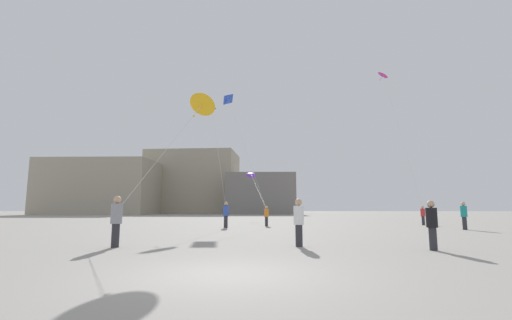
{
  "coord_description": "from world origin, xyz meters",
  "views": [
    {
      "loc": [
        1.0,
        -7.71,
        1.42
      ],
      "look_at": [
        0.0,
        18.42,
        5.02
      ],
      "focal_mm": 24.48,
      "sensor_mm": 36.0,
      "label": 1
    }
  ],
  "objects_px": {
    "person_in_blue": "(226,213)",
    "kite_crimson_diamond": "(212,104)",
    "person_in_red": "(423,215)",
    "kite_violet_diamond": "(251,175)",
    "building_right_hall": "(261,194)",
    "kite_magenta_diamond": "(384,76)",
    "building_left_hall": "(104,188)",
    "person_in_black": "(432,223)",
    "person_in_orange": "(266,215)",
    "kite_cobalt_delta": "(228,101)",
    "kite_amber_diamond": "(203,104)",
    "person_in_grey": "(116,219)",
    "person_in_teal": "(464,214)",
    "person_in_white": "(299,220)",
    "building_centre_hall": "(194,183)"
  },
  "relations": [
    {
      "from": "person_in_orange",
      "to": "kite_cobalt_delta",
      "type": "height_order",
      "value": "kite_cobalt_delta"
    },
    {
      "from": "person_in_blue",
      "to": "kite_crimson_diamond",
      "type": "relative_size",
      "value": 0.19
    },
    {
      "from": "person_in_red",
      "to": "kite_crimson_diamond",
      "type": "relative_size",
      "value": 0.16
    },
    {
      "from": "person_in_black",
      "to": "person_in_orange",
      "type": "height_order",
      "value": "person_in_black"
    },
    {
      "from": "kite_magenta_diamond",
      "to": "building_right_hall",
      "type": "height_order",
      "value": "kite_magenta_diamond"
    },
    {
      "from": "building_right_hall",
      "to": "kite_magenta_diamond",
      "type": "bearing_deg",
      "value": -72.51
    },
    {
      "from": "person_in_grey",
      "to": "kite_amber_diamond",
      "type": "height_order",
      "value": "kite_amber_diamond"
    },
    {
      "from": "person_in_orange",
      "to": "person_in_blue",
      "type": "bearing_deg",
      "value": -79.78
    },
    {
      "from": "kite_magenta_diamond",
      "to": "building_right_hall",
      "type": "xyz_separation_m",
      "value": [
        -14.46,
        45.9,
        -10.99
      ]
    },
    {
      "from": "kite_magenta_diamond",
      "to": "building_centre_hall",
      "type": "xyz_separation_m",
      "value": [
        -32.46,
        54.95,
        -7.68
      ]
    },
    {
      "from": "kite_violet_diamond",
      "to": "kite_amber_diamond",
      "type": "xyz_separation_m",
      "value": [
        -0.87,
        -27.05,
        0.76
      ]
    },
    {
      "from": "person_in_orange",
      "to": "kite_violet_diamond",
      "type": "distance_m",
      "value": 15.86
    },
    {
      "from": "person_in_white",
      "to": "building_centre_hall",
      "type": "bearing_deg",
      "value": -135.7
    },
    {
      "from": "person_in_blue",
      "to": "person_in_red",
      "type": "relative_size",
      "value": 1.16
    },
    {
      "from": "person_in_grey",
      "to": "person_in_teal",
      "type": "bearing_deg",
      "value": 90.37
    },
    {
      "from": "person_in_white",
      "to": "building_left_hall",
      "type": "distance_m",
      "value": 76.51
    },
    {
      "from": "kite_crimson_diamond",
      "to": "building_right_hall",
      "type": "distance_m",
      "value": 52.53
    },
    {
      "from": "kite_violet_diamond",
      "to": "kite_amber_diamond",
      "type": "relative_size",
      "value": 2.89
    },
    {
      "from": "person_in_grey",
      "to": "person_in_white",
      "type": "bearing_deg",
      "value": 63.91
    },
    {
      "from": "person_in_orange",
      "to": "person_in_grey",
      "type": "relative_size",
      "value": 0.85
    },
    {
      "from": "kite_magenta_diamond",
      "to": "building_left_hall",
      "type": "height_order",
      "value": "kite_magenta_diamond"
    },
    {
      "from": "person_in_orange",
      "to": "building_left_hall",
      "type": "height_order",
      "value": "building_left_hall"
    },
    {
      "from": "person_in_blue",
      "to": "kite_violet_diamond",
      "type": "bearing_deg",
      "value": -165.03
    },
    {
      "from": "person_in_grey",
      "to": "kite_cobalt_delta",
      "type": "height_order",
      "value": "kite_cobalt_delta"
    },
    {
      "from": "person_in_black",
      "to": "kite_crimson_diamond",
      "type": "distance_m",
      "value": 23.4
    },
    {
      "from": "building_centre_hall",
      "to": "person_in_white",
      "type": "bearing_deg",
      "value": -74.95
    },
    {
      "from": "person_in_red",
      "to": "kite_violet_diamond",
      "type": "distance_m",
      "value": 20.37
    },
    {
      "from": "person_in_black",
      "to": "kite_cobalt_delta",
      "type": "bearing_deg",
      "value": -123.73
    },
    {
      "from": "kite_crimson_diamond",
      "to": "kite_magenta_diamond",
      "type": "height_order",
      "value": "kite_magenta_diamond"
    },
    {
      "from": "person_in_blue",
      "to": "person_in_grey",
      "type": "distance_m",
      "value": 13.02
    },
    {
      "from": "person_in_white",
      "to": "kite_cobalt_delta",
      "type": "bearing_deg",
      "value": -137.43
    },
    {
      "from": "person_in_orange",
      "to": "kite_crimson_diamond",
      "type": "relative_size",
      "value": 0.16
    },
    {
      "from": "person_in_orange",
      "to": "person_in_white",
      "type": "bearing_deg",
      "value": -21.78
    },
    {
      "from": "kite_violet_diamond",
      "to": "building_centre_hall",
      "type": "height_order",
      "value": "building_centre_hall"
    },
    {
      "from": "building_centre_hall",
      "to": "person_in_black",
      "type": "bearing_deg",
      "value": -72.19
    },
    {
      "from": "person_in_black",
      "to": "building_left_hall",
      "type": "height_order",
      "value": "building_left_hall"
    },
    {
      "from": "kite_magenta_diamond",
      "to": "kite_crimson_diamond",
      "type": "bearing_deg",
      "value": -160.75
    },
    {
      "from": "person_in_blue",
      "to": "building_right_hall",
      "type": "distance_m",
      "value": 57.21
    },
    {
      "from": "person_in_blue",
      "to": "person_in_white",
      "type": "xyz_separation_m",
      "value": [
        4.26,
        -12.28,
        -0.06
      ]
    },
    {
      "from": "kite_amber_diamond",
      "to": "kite_crimson_diamond",
      "type": "bearing_deg",
      "value": 98.1
    },
    {
      "from": "kite_cobalt_delta",
      "to": "kite_violet_diamond",
      "type": "relative_size",
      "value": 0.78
    },
    {
      "from": "building_left_hall",
      "to": "person_in_white",
      "type": "bearing_deg",
      "value": -59.2
    },
    {
      "from": "person_in_grey",
      "to": "building_right_hall",
      "type": "bearing_deg",
      "value": 146.61
    },
    {
      "from": "building_left_hall",
      "to": "person_in_teal",
      "type": "bearing_deg",
      "value": -47.32
    },
    {
      "from": "kite_violet_diamond",
      "to": "building_right_hall",
      "type": "bearing_deg",
      "value": 89.65
    },
    {
      "from": "person_in_blue",
      "to": "building_right_hall",
      "type": "relative_size",
      "value": 0.12
    },
    {
      "from": "person_in_black",
      "to": "kite_cobalt_delta",
      "type": "height_order",
      "value": "kite_cobalt_delta"
    },
    {
      "from": "kite_magenta_diamond",
      "to": "building_left_hall",
      "type": "bearing_deg",
      "value": 140.15
    },
    {
      "from": "kite_cobalt_delta",
      "to": "kite_violet_diamond",
      "type": "xyz_separation_m",
      "value": [
        2.17,
        6.33,
        -7.49
      ]
    },
    {
      "from": "person_in_black",
      "to": "kite_violet_diamond",
      "type": "bearing_deg",
      "value": -131.76
    }
  ]
}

